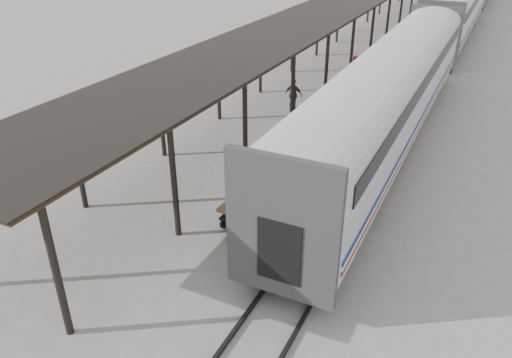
{
  "coord_description": "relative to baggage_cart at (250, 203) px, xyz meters",
  "views": [
    {
      "loc": [
        7.15,
        -13.46,
        9.58
      ],
      "look_at": [
        0.67,
        -0.15,
        1.7
      ],
      "focal_mm": 35.0,
      "sensor_mm": 36.0,
      "label": 1
    }
  ],
  "objects": [
    {
      "name": "baggage_cart",
      "position": [
        0.0,
        0.0,
        0.0
      ],
      "size": [
        1.39,
        2.47,
        0.86
      ],
      "rotation": [
        0.0,
        0.0,
        -0.06
      ],
      "color": "brown",
      "rests_on": "ground"
    },
    {
      "name": "canopy",
      "position": [
        -3.8,
        24.07,
        3.36
      ],
      "size": [
        4.9,
        64.3,
        4.15
      ],
      "color": "#422B19",
      "rests_on": "ground"
    },
    {
      "name": "luggage_tug",
      "position": [
        -1.52,
        19.09,
        -0.12
      ],
      "size": [
        1.04,
        1.44,
        1.15
      ],
      "rotation": [
        0.0,
        0.0,
        0.2
      ],
      "color": "maroon",
      "rests_on": "ground"
    },
    {
      "name": "pedestrian",
      "position": [
        -2.87,
        11.06,
        0.22
      ],
      "size": [
        1.02,
        0.44,
        1.73
      ],
      "primitive_type": "imported",
      "rotation": [
        0.0,
        0.0,
        3.15
      ],
      "color": "black",
      "rests_on": "ground"
    },
    {
      "name": "rails",
      "position": [
        2.8,
        34.07,
        -0.59
      ],
      "size": [
        1.54,
        150.0,
        0.12
      ],
      "color": "black",
      "rests_on": "ground"
    },
    {
      "name": "train",
      "position": [
        2.8,
        33.86,
        2.04
      ],
      "size": [
        3.45,
        76.01,
        4.01
      ],
      "color": "silver",
      "rests_on": "ground"
    },
    {
      "name": "suitcase_stack",
      "position": [
        -0.11,
        0.39,
        0.42
      ],
      "size": [
        1.27,
        1.05,
        0.59
      ],
      "rotation": [
        0.0,
        0.0,
        -0.06
      ],
      "color": "#333436",
      "rests_on": "baggage_cart"
    },
    {
      "name": "porter",
      "position": [
        0.25,
        -0.65,
        1.05
      ],
      "size": [
        0.44,
        0.63,
        1.67
      ],
      "primitive_type": "imported",
      "rotation": [
        0.0,
        0.0,
        1.64
      ],
      "color": "navy",
      "rests_on": "baggage_cart"
    },
    {
      "name": "ground",
      "position": [
        -0.4,
        0.07,
        -0.65
      ],
      "size": [
        160.0,
        160.0,
        0.0
      ],
      "primitive_type": "plane",
      "color": "slate",
      "rests_on": "ground"
    }
  ]
}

